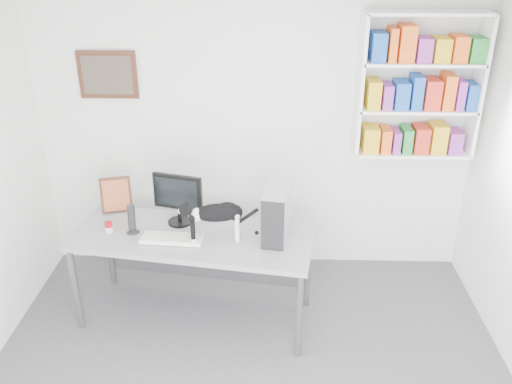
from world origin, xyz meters
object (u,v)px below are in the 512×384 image
speaker (132,219)px  soup_can (109,227)px  monitor (178,199)px  keyboard (172,238)px  desk (195,277)px  bookshelf (419,86)px  pc_tower (277,213)px  leaning_print (116,194)px  cat (216,222)px

speaker → soup_can: 0.21m
soup_can → monitor: bearing=16.8°
keyboard → soup_can: size_ratio=5.46×
desk → monitor: 0.68m
desk → soup_can: bearing=-173.6°
bookshelf → pc_tower: bearing=-146.5°
pc_tower → leaning_print: bearing=172.7°
monitor → cat: size_ratio=0.81×
monitor → leaning_print: bearing=176.4°
pc_tower → cat: bearing=-160.5°
desk → speaker: size_ratio=7.69×
bookshelf → leaning_print: bookshelf is taller
bookshelf → monitor: 2.25m
pc_tower → cat: pc_tower is taller
leaning_print → cat: size_ratio=0.58×
speaker → leaning_print: bearing=118.0°
monitor → pc_tower: monitor is taller
leaning_print → cat: 1.05m
soup_can → pc_tower: bearing=-1.7°
bookshelf → leaning_print: (-2.60, -0.39, -0.87)m
leaning_print → soup_can: bearing=-101.4°
speaker → leaning_print: size_ratio=0.78×
cat → desk: bearing=147.1°
leaning_print → soup_can: 0.39m
desk → cat: cat is taller
bookshelf → leaning_print: 2.77m
bookshelf → keyboard: 2.43m
monitor → soup_can: 0.61m
monitor → bookshelf: bearing=31.7°
bookshelf → soup_can: size_ratio=13.83×
monitor → speaker: 0.41m
leaning_print → cat: bearing=-43.5°
bookshelf → desk: bearing=-157.3°
desk → pc_tower: 0.92m
desk → leaning_print: size_ratio=5.99×
desk → pc_tower: bearing=8.2°
monitor → keyboard: (-0.02, -0.29, -0.21)m
leaning_print → speaker: bearing=-74.4°
pc_tower → bookshelf: bearing=42.5°
desk → soup_can: (-0.69, 0.03, 0.45)m
pc_tower → speaker: (-1.17, 0.03, -0.09)m
bookshelf → cat: bearing=-152.2°
speaker → cat: 0.71m
pc_tower → desk: bearing=-171.7°
bookshelf → pc_tower: bookshelf is taller
bookshelf → keyboard: (-2.03, -0.88, -1.02)m
speaker → desk: bearing=-6.0°
keyboard → cat: size_ratio=0.87×
cat → leaning_print: bearing=143.4°
speaker → cat: cat is taller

